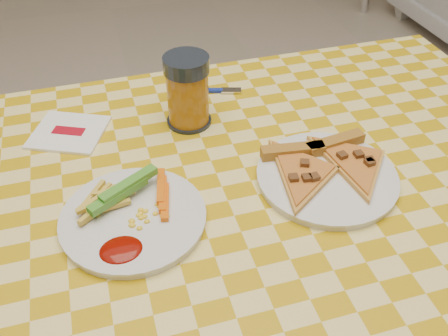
{
  "coord_description": "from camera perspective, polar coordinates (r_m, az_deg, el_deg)",
  "views": [
    {
      "loc": [
        -0.17,
        -0.55,
        1.32
      ],
      "look_at": [
        0.01,
        0.06,
        0.78
      ],
      "focal_mm": 40.0,
      "sensor_mm": 36.0,
      "label": 1
    }
  ],
  "objects": [
    {
      "name": "drink_glass",
      "position": [
        0.94,
        -4.18,
        8.69
      ],
      "size": [
        0.09,
        0.09,
        0.14
      ],
      "color": "black",
      "rests_on": "table"
    },
    {
      "name": "fries_veggies",
      "position": [
        0.78,
        -11.23,
        -4.26
      ],
      "size": [
        0.19,
        0.17,
        0.04
      ],
      "color": "#E3CB48",
      "rests_on": "plate_left"
    },
    {
      "name": "pizza_slices",
      "position": [
        0.86,
        11.51,
        0.33
      ],
      "size": [
        0.26,
        0.23,
        0.02
      ],
      "color": "gold",
      "rests_on": "plate_right"
    },
    {
      "name": "table",
      "position": [
        0.86,
        0.42,
        -7.26
      ],
      "size": [
        1.28,
        0.88,
        0.76
      ],
      "color": "silver",
      "rests_on": "ground"
    },
    {
      "name": "plate_right",
      "position": [
        0.86,
        11.65,
        -1.13
      ],
      "size": [
        0.29,
        0.29,
        0.01
      ],
      "primitive_type": "cylinder",
      "rotation": [
        0.0,
        0.0,
        -0.31
      ],
      "color": "silver",
      "rests_on": "table"
    },
    {
      "name": "fork",
      "position": [
        1.07,
        -1.52,
        8.86
      ],
      "size": [
        0.13,
        0.05,
        0.01
      ],
      "rotation": [
        0.0,
        0.0,
        -0.29
      ],
      "color": "navy",
      "rests_on": "table"
    },
    {
      "name": "napkin",
      "position": [
        0.99,
        -17.31,
        3.93
      ],
      "size": [
        0.17,
        0.16,
        0.01
      ],
      "rotation": [
        0.0,
        0.0,
        -0.43
      ],
      "color": "white",
      "rests_on": "table"
    },
    {
      "name": "plate_left",
      "position": [
        0.78,
        -10.3,
        -5.81
      ],
      "size": [
        0.23,
        0.23,
        0.01
      ],
      "primitive_type": "cylinder",
      "rotation": [
        0.0,
        0.0,
        0.06
      ],
      "color": "silver",
      "rests_on": "table"
    }
  ]
}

